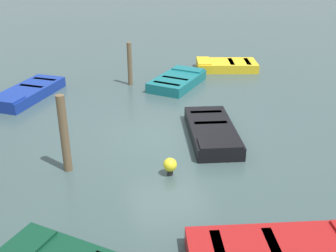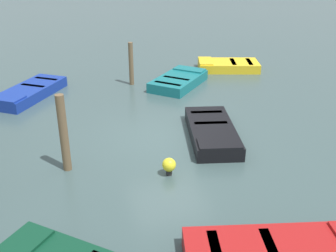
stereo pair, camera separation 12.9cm
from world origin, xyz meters
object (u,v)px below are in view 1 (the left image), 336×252
rowboat_yellow (226,65)px  rowboat_black (212,131)px  rowboat_blue (27,93)px  marker_buoy (170,165)px  rowboat_teal (177,81)px  mooring_piling_mid_left (64,134)px  mooring_piling_mid_right (130,64)px  rowboat_red (289,252)px

rowboat_yellow → rowboat_black: (-6.49, 3.63, -0.00)m
rowboat_yellow → rowboat_black: 7.44m
rowboat_blue → marker_buoy: 7.91m
rowboat_teal → mooring_piling_mid_left: size_ratio=1.44×
mooring_piling_mid_right → marker_buoy: size_ratio=3.75×
rowboat_black → mooring_piling_mid_left: 4.53m
rowboat_blue → mooring_piling_mid_right: size_ratio=1.93×
rowboat_teal → rowboat_black: bearing=-142.5°
mooring_piling_mid_left → rowboat_teal: bearing=-42.3°
rowboat_teal → rowboat_blue: same height
mooring_piling_mid_right → rowboat_teal: bearing=-112.2°
rowboat_black → marker_buoy: size_ratio=7.12×
rowboat_teal → marker_buoy: bearing=-156.1°
rowboat_black → mooring_piling_mid_right: 5.94m
rowboat_blue → marker_buoy: bearing=61.8°
mooring_piling_mid_right → mooring_piling_mid_left: mooring_piling_mid_left is taller
mooring_piling_mid_left → marker_buoy: bearing=-113.8°
rowboat_black → rowboat_yellow: bearing=164.8°
mooring_piling_mid_left → rowboat_black: bearing=-82.8°
rowboat_teal → mooring_piling_mid_right: (0.75, 1.85, 0.68)m
mooring_piling_mid_right → marker_buoy: 7.50m
marker_buoy → rowboat_red: bearing=-162.9°
rowboat_black → rowboat_red: size_ratio=0.87×
rowboat_black → mooring_piling_mid_right: size_ratio=1.90×
rowboat_yellow → mooring_piling_mid_left: 10.73m
rowboat_yellow → rowboat_blue: bearing=24.5°
rowboat_yellow → rowboat_black: same height
rowboat_yellow → mooring_piling_mid_left: mooring_piling_mid_left is taller
rowboat_blue → rowboat_yellow: bearing=132.7°
marker_buoy → rowboat_yellow: bearing=-34.3°
rowboat_black → rowboat_blue: size_ratio=0.99×
rowboat_red → rowboat_black: bearing=95.9°
rowboat_yellow → mooring_piling_mid_left: bearing=59.3°
rowboat_black → rowboat_red: 5.38m
rowboat_yellow → marker_buoy: size_ratio=6.48×
mooring_piling_mid_left → mooring_piling_mid_right: bearing=-27.0°
rowboat_black → rowboat_red: bearing=5.5°
rowboat_black → mooring_piling_mid_left: (-0.56, 4.42, 0.84)m
rowboat_black → mooring_piling_mid_left: size_ratio=1.62×
rowboat_red → mooring_piling_mid_left: bearing=141.7°
rowboat_yellow → rowboat_teal: 3.30m
rowboat_blue → rowboat_red: size_ratio=0.88×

